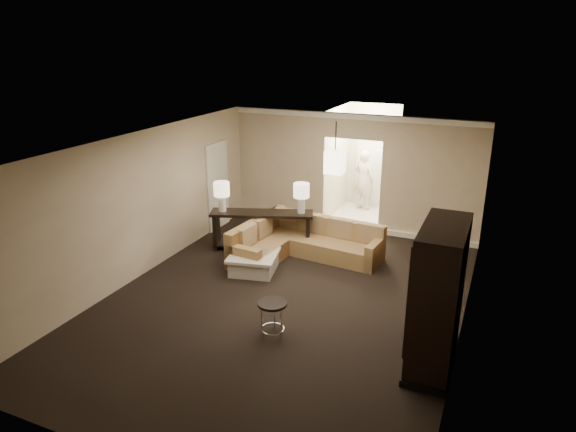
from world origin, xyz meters
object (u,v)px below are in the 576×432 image
at_px(sectional_sofa, 301,242).
at_px(armoire, 437,300).
at_px(drink_table, 272,312).
at_px(person, 364,177).
at_px(coffee_table, 254,262).
at_px(console_table, 262,227).

height_order(sectional_sofa, armoire, armoire).
height_order(armoire, drink_table, armoire).
height_order(armoire, person, armoire).
bearing_deg(person, coffee_table, 98.17).
bearing_deg(person, sectional_sofa, 103.96).
relative_size(coffee_table, armoire, 0.53).
relative_size(sectional_sofa, coffee_table, 2.58).
distance_m(sectional_sofa, person, 3.72).
height_order(coffee_table, person, person).
relative_size(console_table, drink_table, 3.95).
height_order(sectional_sofa, console_table, console_table).
bearing_deg(armoire, drink_table, -174.02).
distance_m(sectional_sofa, console_table, 0.96).
xyz_separation_m(console_table, armoire, (4.09, -2.80, 0.50)).
distance_m(coffee_table, console_table, 1.20).
distance_m(armoire, drink_table, 2.49).
height_order(console_table, drink_table, console_table).
relative_size(console_table, person, 1.26).
relative_size(drink_table, person, 0.32).
height_order(coffee_table, console_table, console_table).
bearing_deg(coffee_table, drink_table, -55.72).
bearing_deg(sectional_sofa, armoire, -35.10).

